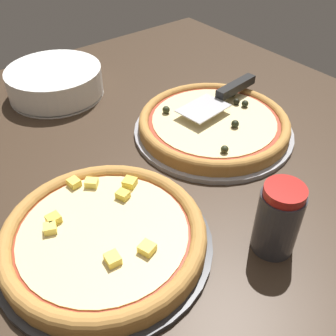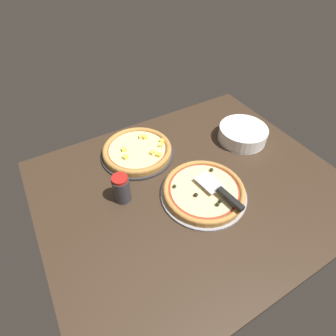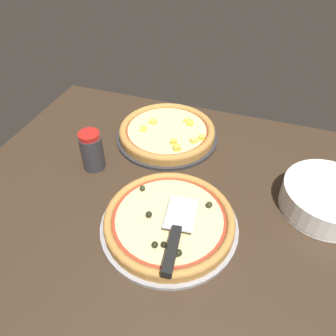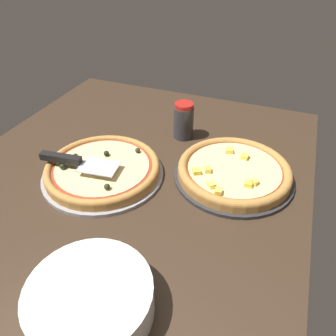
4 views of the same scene
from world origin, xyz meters
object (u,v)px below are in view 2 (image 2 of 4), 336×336
Objects in this scene: pizza_back at (137,150)px; plate_stack at (242,134)px; serving_spatula at (225,194)px; pizza_front at (204,190)px; parmesan_shaker at (122,188)px.

pizza_back is 1.37× the size of plate_stack.
plate_stack reaches higher than pizza_back.
plate_stack is (32.87, 26.74, -2.37)cm from serving_spatula.
pizza_back is at bearing 109.75° from pizza_front.
parmesan_shaker is (-32.35, 21.82, 0.17)cm from serving_spatula.
serving_spatula is (16.30, -42.51, 3.21)cm from pizza_back.
parmesan_shaker reaches higher than pizza_back.
pizza_back is (-12.56, 34.99, 0.05)cm from pizza_front.
pizza_back is at bearing 110.98° from serving_spatula.
serving_spatula is at bearing -34.00° from parmesan_shaker.
serving_spatula reaches higher than pizza_front.
serving_spatula and plate_stack have the same top height.
parmesan_shaker reaches higher than plate_stack.
plate_stack is at bearing -17.78° from pizza_back.
parmesan_shaker is at bearing -127.80° from pizza_back.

